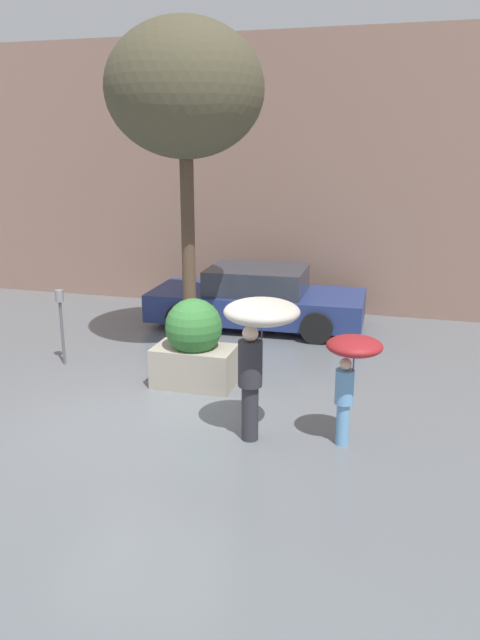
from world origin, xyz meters
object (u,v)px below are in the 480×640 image
at_px(person_adult, 259,330).
at_px(parked_car_near, 257,299).
at_px(person_child, 351,361).
at_px(street_tree, 185,91).
at_px(parking_meter, 61,312).
at_px(planter_box, 194,345).

height_order(person_adult, parked_car_near, person_adult).
relative_size(person_child, parked_car_near, 0.33).
relative_size(person_child, street_tree, 0.26).
distance_m(person_adult, parked_car_near, 5.32).
bearing_deg(parked_car_near, person_adult, -167.70).
distance_m(parked_car_near, parking_meter, 4.18).
distance_m(street_tree, parking_meter, 4.21).
height_order(person_adult, street_tree, street_tree).
height_order(parked_car_near, parking_meter, parking_meter).
bearing_deg(parked_car_near, person_child, -155.76).
distance_m(person_adult, person_child, 1.20).
relative_size(planter_box, person_adult, 0.75).
bearing_deg(street_tree, person_child, -41.13).
bearing_deg(street_tree, person_adult, -55.30).
xyz_separation_m(person_child, parking_meter, (-5.10, 1.72, -0.19)).
relative_size(parked_car_near, parking_meter, 3.38).
height_order(person_child, street_tree, street_tree).
bearing_deg(parking_meter, parked_car_near, 50.67).
xyz_separation_m(person_child, parked_car_near, (-2.46, 4.94, -0.56)).
height_order(person_child, parking_meter, person_child).
xyz_separation_m(person_adult, street_tree, (-1.99, 2.87, 3.04)).
height_order(planter_box, person_child, person_child).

